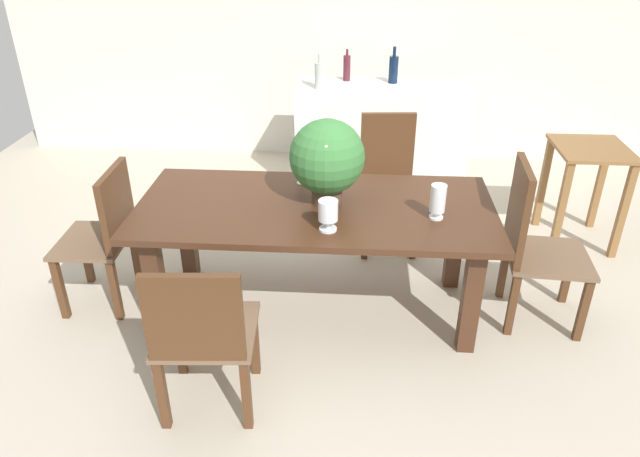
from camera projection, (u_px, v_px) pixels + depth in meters
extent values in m
plane|color=#BCB29E|center=(317.00, 294.00, 3.90)|extent=(7.04, 7.04, 0.00)
cube|color=beige|center=(337.00, 23.00, 5.55)|extent=(6.40, 0.10, 2.60)
cube|color=#422616|center=(315.00, 208.00, 3.43)|extent=(2.09, 0.97, 0.04)
cube|color=#422616|center=(156.00, 286.00, 3.37)|extent=(0.10, 0.10, 0.69)
cube|color=#422616|center=(471.00, 299.00, 3.26)|extent=(0.10, 0.10, 0.69)
cube|color=#422616|center=(187.00, 231.00, 3.95)|extent=(0.10, 0.10, 0.69)
cube|color=#422616|center=(455.00, 240.00, 3.84)|extent=(0.10, 0.10, 0.69)
cube|color=#4C2D19|center=(86.00, 254.00, 3.94)|extent=(0.05, 0.05, 0.42)
cube|color=#4C2D19|center=(60.00, 289.00, 3.58)|extent=(0.05, 0.05, 0.42)
cube|color=#4C2D19|center=(136.00, 255.00, 3.92)|extent=(0.05, 0.05, 0.42)
cube|color=#4C2D19|center=(115.00, 290.00, 3.57)|extent=(0.05, 0.05, 0.42)
cube|color=brown|center=(93.00, 241.00, 3.64)|extent=(0.43, 0.49, 0.03)
cube|color=#4C2D19|center=(116.00, 206.00, 3.52)|extent=(0.05, 0.44, 0.46)
cube|color=#4C2D19|center=(255.00, 341.00, 3.14)|extent=(0.05, 0.05, 0.42)
cube|color=#4C2D19|center=(179.00, 341.00, 3.15)|extent=(0.05, 0.05, 0.42)
cube|color=#4C2D19|center=(246.00, 394.00, 2.80)|extent=(0.05, 0.05, 0.42)
cube|color=#4C2D19|center=(162.00, 394.00, 2.81)|extent=(0.05, 0.05, 0.42)
cube|color=brown|center=(207.00, 331.00, 2.87)|extent=(0.51, 0.49, 0.03)
cube|color=#4C2D19|center=(194.00, 318.00, 2.57)|extent=(0.44, 0.07, 0.45)
cube|color=#4C2D19|center=(365.00, 232.00, 4.20)|extent=(0.05, 0.05, 0.42)
cube|color=#4C2D19|center=(414.00, 232.00, 4.21)|extent=(0.05, 0.05, 0.42)
cube|color=#4C2D19|center=(361.00, 210.00, 4.52)|extent=(0.05, 0.05, 0.42)
cube|color=#4C2D19|center=(407.00, 209.00, 4.52)|extent=(0.05, 0.05, 0.42)
cube|color=brown|center=(388.00, 193.00, 4.25)|extent=(0.46, 0.47, 0.03)
cube|color=#4C2D19|center=(387.00, 148.00, 4.30)|extent=(0.39, 0.07, 0.52)
cube|color=#4C2D19|center=(583.00, 310.00, 3.39)|extent=(0.05, 0.05, 0.42)
cube|color=#4C2D19|center=(568.00, 273.00, 3.73)|extent=(0.05, 0.05, 0.42)
cube|color=#4C2D19|center=(512.00, 304.00, 3.44)|extent=(0.05, 0.05, 0.42)
cube|color=#4C2D19|center=(504.00, 269.00, 3.78)|extent=(0.05, 0.05, 0.42)
cube|color=brown|center=(548.00, 257.00, 3.48)|extent=(0.50, 0.50, 0.03)
cube|color=#4C2D19|center=(519.00, 211.00, 3.36)|extent=(0.07, 0.43, 0.56)
cylinder|color=#4C3828|center=(327.00, 192.00, 3.44)|extent=(0.18, 0.18, 0.12)
sphere|color=#387538|center=(327.00, 157.00, 3.33)|extent=(0.43, 0.43, 0.43)
sphere|color=silver|center=(297.00, 160.00, 3.24)|extent=(0.04, 0.04, 0.04)
sphere|color=silver|center=(294.00, 164.00, 3.37)|extent=(0.05, 0.05, 0.05)
sphere|color=silver|center=(346.00, 148.00, 3.44)|extent=(0.06, 0.06, 0.06)
sphere|color=silver|center=(326.00, 148.00, 3.14)|extent=(0.05, 0.05, 0.05)
sphere|color=silver|center=(347.00, 165.00, 3.27)|extent=(0.05, 0.05, 0.05)
sphere|color=silver|center=(344.00, 174.00, 3.26)|extent=(0.05, 0.05, 0.05)
cylinder|color=silver|center=(328.00, 229.00, 3.16)|extent=(0.10, 0.10, 0.01)
cylinder|color=silver|center=(328.00, 224.00, 3.14)|extent=(0.03, 0.03, 0.05)
cylinder|color=silver|center=(328.00, 210.00, 3.10)|extent=(0.11, 0.11, 0.11)
cylinder|color=silver|center=(436.00, 217.00, 3.28)|extent=(0.08, 0.08, 0.01)
cylinder|color=silver|center=(436.00, 214.00, 3.26)|extent=(0.02, 0.02, 0.03)
cylinder|color=silver|center=(438.00, 198.00, 3.22)|extent=(0.09, 0.09, 0.16)
cylinder|color=silver|center=(302.00, 183.00, 3.69)|extent=(0.06, 0.06, 0.00)
cylinder|color=silver|center=(302.00, 177.00, 3.67)|extent=(0.01, 0.01, 0.08)
cone|color=silver|center=(302.00, 166.00, 3.64)|extent=(0.07, 0.07, 0.07)
cube|color=silver|center=(381.00, 137.00, 5.23)|extent=(1.49, 0.53, 0.93)
cylinder|color=#511E28|center=(347.00, 68.00, 5.09)|extent=(0.06, 0.06, 0.22)
cylinder|color=#511E28|center=(347.00, 52.00, 5.03)|extent=(0.02, 0.02, 0.05)
cylinder|color=#0F1E38|center=(393.00, 70.00, 5.02)|extent=(0.08, 0.08, 0.22)
cylinder|color=#0F1E38|center=(395.00, 52.00, 4.95)|extent=(0.03, 0.03, 0.08)
cylinder|color=#B2BFB7|center=(319.00, 76.00, 4.86)|extent=(0.08, 0.08, 0.21)
cylinder|color=#B2BFB7|center=(319.00, 58.00, 4.79)|extent=(0.03, 0.03, 0.07)
cube|color=brown|center=(592.00, 149.00, 4.19)|extent=(0.51, 0.55, 0.02)
cube|color=brown|center=(561.00, 210.00, 4.17)|extent=(0.05, 0.05, 0.73)
cube|color=brown|center=(623.00, 212.00, 4.15)|extent=(0.05, 0.05, 0.73)
cube|color=brown|center=(543.00, 183.00, 4.59)|extent=(0.05, 0.05, 0.73)
cube|color=brown|center=(599.00, 184.00, 4.56)|extent=(0.05, 0.05, 0.73)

